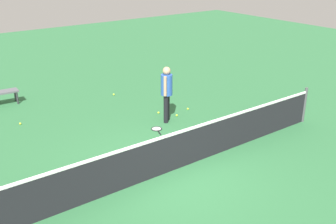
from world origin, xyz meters
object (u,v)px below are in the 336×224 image
(player_near_side, at_px, (167,90))
(tennis_ball_stray_left, at_px, (177,115))
(tennis_racket_near_player, at_px, (157,129))
(tennis_ball_near_player, at_px, (158,113))
(tennis_ball_baseline, at_px, (216,139))
(tennis_ball_by_net, at_px, (114,94))
(tennis_ball_stray_right, at_px, (188,109))
(tennis_ball_midcourt, at_px, (20,124))

(player_near_side, relative_size, tennis_ball_stray_left, 25.76)
(tennis_racket_near_player, bearing_deg, tennis_ball_near_player, -127.16)
(tennis_ball_near_player, xyz_separation_m, tennis_ball_baseline, (-0.15, 2.51, 0.00))
(tennis_ball_near_player, height_order, tennis_ball_by_net, same)
(tennis_racket_near_player, bearing_deg, tennis_ball_baseline, 119.93)
(tennis_ball_near_player, relative_size, tennis_ball_stray_right, 1.00)
(player_near_side, xyz_separation_m, tennis_ball_stray_right, (-1.10, -0.34, -0.98))
(tennis_ball_midcourt, bearing_deg, tennis_ball_stray_left, 151.67)
(tennis_ball_baseline, bearing_deg, tennis_ball_midcourt, -46.83)
(tennis_ball_near_player, distance_m, tennis_ball_baseline, 2.52)
(tennis_ball_baseline, bearing_deg, tennis_ball_near_player, -86.48)
(tennis_ball_baseline, xyz_separation_m, tennis_ball_stray_right, (-0.81, -2.22, 0.00))
(tennis_racket_near_player, distance_m, tennis_ball_by_net, 3.36)
(tennis_ball_stray_right, bearing_deg, tennis_ball_by_net, -64.52)
(player_near_side, distance_m, tennis_ball_stray_left, 1.09)
(player_near_side, height_order, tennis_racket_near_player, player_near_side)
(tennis_racket_near_player, xyz_separation_m, tennis_ball_by_net, (-0.43, -3.33, 0.02))
(tennis_ball_stray_left, bearing_deg, tennis_ball_midcourt, -28.33)
(tennis_ball_stray_left, bearing_deg, tennis_ball_near_player, -57.11)
(tennis_racket_near_player, bearing_deg, player_near_side, -150.81)
(tennis_ball_near_player, height_order, tennis_ball_stray_left, same)
(tennis_ball_stray_left, xyz_separation_m, tennis_ball_stray_right, (-0.63, -0.22, 0.00))
(player_near_side, distance_m, tennis_racket_near_player, 1.21)
(player_near_side, distance_m, tennis_ball_by_net, 3.16)
(tennis_ball_near_player, bearing_deg, tennis_ball_baseline, 93.52)
(tennis_ball_stray_left, relative_size, tennis_ball_stray_right, 1.00)
(tennis_ball_midcourt, xyz_separation_m, tennis_ball_stray_right, (-4.78, 2.01, 0.00))
(player_near_side, xyz_separation_m, tennis_racket_near_player, (0.59, 0.33, -1.00))
(tennis_ball_midcourt, height_order, tennis_ball_stray_right, same)
(tennis_racket_near_player, height_order, tennis_ball_near_player, tennis_ball_near_player)
(tennis_ball_near_player, bearing_deg, player_near_side, 77.63)
(tennis_ball_near_player, bearing_deg, tennis_ball_midcourt, -24.25)
(player_near_side, bearing_deg, tennis_ball_stray_right, -162.79)
(tennis_ball_by_net, xyz_separation_m, tennis_ball_stray_right, (-1.27, 2.66, 0.00))
(tennis_racket_near_player, relative_size, tennis_ball_near_player, 9.19)
(tennis_racket_near_player, distance_m, tennis_ball_midcourt, 4.09)
(tennis_ball_midcourt, bearing_deg, tennis_ball_by_net, -169.64)
(tennis_racket_near_player, xyz_separation_m, tennis_ball_stray_left, (-1.07, -0.45, 0.02))
(tennis_ball_near_player, xyz_separation_m, tennis_ball_by_net, (0.30, -2.36, 0.00))
(tennis_ball_by_net, bearing_deg, tennis_ball_midcourt, 10.36)
(tennis_ball_near_player, relative_size, tennis_ball_baseline, 1.00)
(tennis_racket_near_player, height_order, tennis_ball_baseline, tennis_ball_baseline)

